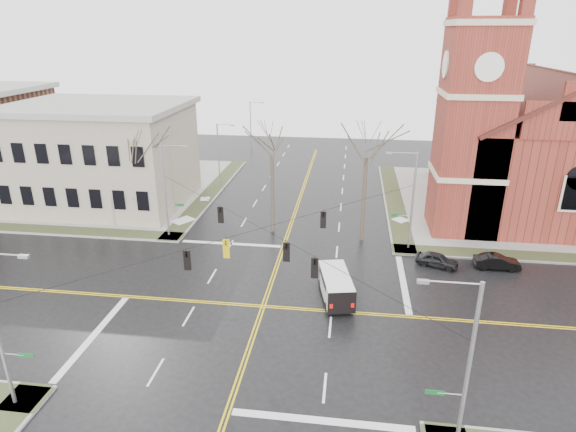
# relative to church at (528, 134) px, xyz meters

# --- Properties ---
(ground) EXTENTS (120.00, 120.00, 0.00)m
(ground) POSITION_rel_church_xyz_m (-24.76, -24.78, -8.43)
(ground) COLOR black
(ground) RESTS_ON ground
(sidewalks) EXTENTS (80.00, 80.00, 0.17)m
(sidewalks) POSITION_rel_church_xyz_m (-24.76, -24.78, -8.36)
(sidewalks) COLOR gray
(sidewalks) RESTS_ON ground
(road_markings) EXTENTS (100.00, 100.00, 0.01)m
(road_markings) POSITION_rel_church_xyz_m (-24.76, -24.78, -8.43)
(road_markings) COLOR gold
(road_markings) RESTS_ON ground
(church) EXTENTS (24.28, 27.48, 27.50)m
(church) POSITION_rel_church_xyz_m (0.00, 0.00, 0.00)
(church) COLOR maroon
(church) RESTS_ON ground
(civic_building_a) EXTENTS (18.00, 14.00, 11.00)m
(civic_building_a) POSITION_rel_church_xyz_m (-46.76, -4.78, -2.93)
(civic_building_a) COLOR gray
(civic_building_a) RESTS_ON ground
(signal_pole_ne) EXTENTS (2.75, 0.22, 9.00)m
(signal_pole_ne) POSITION_rel_church_xyz_m (-13.44, -13.28, -3.48)
(signal_pole_ne) COLOR gray
(signal_pole_ne) RESTS_ON ground
(signal_pole_nw) EXTENTS (2.75, 0.22, 9.00)m
(signal_pole_nw) POSITION_rel_church_xyz_m (-36.09, -13.28, -3.48)
(signal_pole_nw) COLOR gray
(signal_pole_nw) RESTS_ON ground
(signal_pole_se) EXTENTS (2.75, 0.22, 9.00)m
(signal_pole_se) POSITION_rel_church_xyz_m (-13.44, -36.28, -3.48)
(signal_pole_se) COLOR gray
(signal_pole_se) RESTS_ON ground
(span_wires) EXTENTS (23.02, 23.02, 0.03)m
(span_wires) POSITION_rel_church_xyz_m (-24.76, -24.78, -2.23)
(span_wires) COLOR black
(span_wires) RESTS_ON ground
(traffic_signals) EXTENTS (8.21, 8.26, 1.30)m
(traffic_signals) POSITION_rel_church_xyz_m (-24.76, -25.45, -2.98)
(traffic_signals) COLOR black
(traffic_signals) RESTS_ON ground
(streetlight_north_a) EXTENTS (2.30, 0.20, 8.00)m
(streetlight_north_a) POSITION_rel_church_xyz_m (-35.42, 3.22, -3.97)
(streetlight_north_a) COLOR gray
(streetlight_north_a) RESTS_ON ground
(streetlight_north_b) EXTENTS (2.30, 0.20, 8.00)m
(streetlight_north_b) POSITION_rel_church_xyz_m (-35.42, 23.22, -3.97)
(streetlight_north_b) COLOR gray
(streetlight_north_b) RESTS_ON ground
(cargo_van) EXTENTS (3.03, 5.49, 1.98)m
(cargo_van) POSITION_rel_church_xyz_m (-19.61, -22.77, -7.27)
(cargo_van) COLOR silver
(cargo_van) RESTS_ON ground
(parked_car_a) EXTENTS (3.79, 2.57, 1.20)m
(parked_car_a) POSITION_rel_church_xyz_m (-11.18, -16.44, -7.83)
(parked_car_a) COLOR black
(parked_car_a) RESTS_ON ground
(parked_car_b) EXTENTS (3.75, 1.32, 1.24)m
(parked_car_b) POSITION_rel_church_xyz_m (-6.24, -16.24, -7.82)
(parked_car_b) COLOR black
(parked_car_b) RESTS_ON ground
(tree_nw_far) EXTENTS (4.00, 4.00, 10.76)m
(tree_nw_far) POSITION_rel_church_xyz_m (-38.96, -11.27, -0.63)
(tree_nw_far) COLOR #382F23
(tree_nw_far) RESTS_ON ground
(tree_nw_near) EXTENTS (4.00, 4.00, 11.43)m
(tree_nw_near) POSITION_rel_church_xyz_m (-26.34, -10.76, -0.16)
(tree_nw_near) COLOR #382F23
(tree_nw_near) RESTS_ON ground
(tree_ne) EXTENTS (4.00, 4.00, 11.96)m
(tree_ne) POSITION_rel_church_xyz_m (-17.52, -11.71, 0.21)
(tree_ne) COLOR #382F23
(tree_ne) RESTS_ON ground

